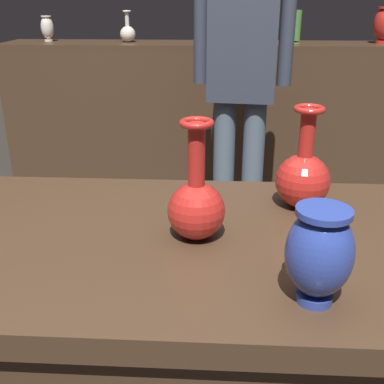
{
  "coord_description": "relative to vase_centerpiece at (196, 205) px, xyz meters",
  "views": [
    {
      "loc": [
        0.06,
        -0.86,
        1.26
      ],
      "look_at": [
        0.01,
        -0.0,
        0.9
      ],
      "focal_mm": 44.05,
      "sensor_mm": 36.0,
      "label": 1
    }
  ],
  "objects": [
    {
      "name": "shelf_vase_far_left",
      "position": [
        -1.06,
        2.24,
        0.2
      ],
      "size": [
        0.08,
        0.08,
        0.15
      ],
      "color": "silver",
      "rests_on": "back_display_shelf"
    },
    {
      "name": "shelf_vase_right",
      "position": [
        0.5,
        2.21,
        0.21
      ],
      "size": [
        0.06,
        0.06,
        0.19
      ],
      "color": "#477A38",
      "rests_on": "back_display_shelf"
    },
    {
      "name": "shelf_vase_left",
      "position": [
        -0.54,
        2.21,
        0.17
      ],
      "size": [
        0.1,
        0.1,
        0.19
      ],
      "color": "silver",
      "rests_on": "back_display_shelf"
    },
    {
      "name": "visitor_center_back",
      "position": [
        0.15,
        1.46,
        0.06
      ],
      "size": [
        0.47,
        0.22,
        1.59
      ],
      "rotation": [
        0.0,
        0.0,
        3.03
      ],
      "color": "slate",
      "rests_on": "ground_plane"
    },
    {
      "name": "vase_tall_behind",
      "position": [
        0.24,
        0.17,
        0.0
      ],
      "size": [
        0.13,
        0.13,
        0.24
      ],
      "color": "red",
      "rests_on": "display_plinth"
    },
    {
      "name": "shelf_vase_far_right",
      "position": [
        1.02,
        2.2,
        0.23
      ],
      "size": [
        0.13,
        0.13,
        0.21
      ],
      "color": "red",
      "rests_on": "back_display_shelf"
    },
    {
      "name": "vase_right_accent",
      "position": [
        0.2,
        -0.21,
        0.02
      ],
      "size": [
        0.11,
        0.11,
        0.16
      ],
      "color": "#2D429E",
      "rests_on": "display_plinth"
    },
    {
      "name": "back_display_shelf",
      "position": [
        -0.02,
        2.2,
        -0.38
      ],
      "size": [
        2.6,
        0.4,
        0.99
      ],
      "color": "#422D1E",
      "rests_on": "ground_plane"
    },
    {
      "name": "shelf_vase_center",
      "position": [
        -0.02,
        2.14,
        0.19
      ],
      "size": [
        0.09,
        0.09,
        0.14
      ],
      "color": "#2D429E",
      "rests_on": "back_display_shelf"
    },
    {
      "name": "display_plinth",
      "position": [
        -0.02,
        0.0,
        -0.47
      ],
      "size": [
        1.2,
        0.64,
        0.8
      ],
      "color": "#422D1E",
      "rests_on": "ground_plane"
    },
    {
      "name": "vase_centerpiece",
      "position": [
        0.0,
        0.0,
        0.0
      ],
      "size": [
        0.12,
        0.12,
        0.25
      ],
      "color": "red",
      "rests_on": "display_plinth"
    }
  ]
}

